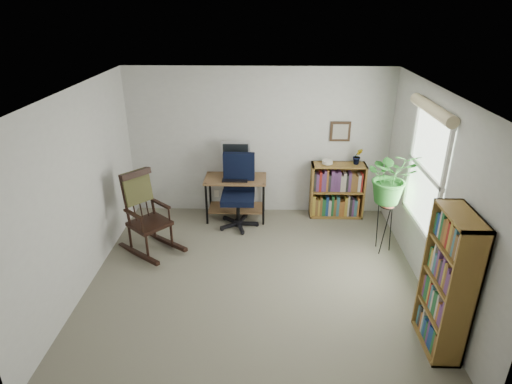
{
  "coord_description": "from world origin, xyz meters",
  "views": [
    {
      "loc": [
        0.14,
        -4.59,
        3.3
      ],
      "look_at": [
        0.0,
        0.4,
        1.05
      ],
      "focal_mm": 30.0,
      "sensor_mm": 36.0,
      "label": 1
    }
  ],
  "objects_px": {
    "rocking_chair": "(148,213)",
    "tall_bookshelf": "(448,283)",
    "office_chair": "(238,192)",
    "desk": "(236,198)",
    "low_bookshelf": "(337,190)"
  },
  "relations": [
    {
      "from": "rocking_chair",
      "to": "tall_bookshelf",
      "type": "height_order",
      "value": "tall_bookshelf"
    },
    {
      "from": "office_chair",
      "to": "rocking_chair",
      "type": "height_order",
      "value": "rocking_chair"
    },
    {
      "from": "desk",
      "to": "low_bookshelf",
      "type": "relative_size",
      "value": 1.07
    },
    {
      "from": "rocking_chair",
      "to": "low_bookshelf",
      "type": "height_order",
      "value": "rocking_chair"
    },
    {
      "from": "desk",
      "to": "rocking_chair",
      "type": "bearing_deg",
      "value": -137.47
    },
    {
      "from": "low_bookshelf",
      "to": "tall_bookshelf",
      "type": "xyz_separation_m",
      "value": [
        0.63,
        -2.92,
        0.31
      ]
    },
    {
      "from": "rocking_chair",
      "to": "desk",
      "type": "bearing_deg",
      "value": -5.93
    },
    {
      "from": "desk",
      "to": "tall_bookshelf",
      "type": "distance_m",
      "value": 3.64
    },
    {
      "from": "office_chair",
      "to": "tall_bookshelf",
      "type": "bearing_deg",
      "value": -46.38
    },
    {
      "from": "low_bookshelf",
      "to": "tall_bookshelf",
      "type": "bearing_deg",
      "value": -77.77
    },
    {
      "from": "low_bookshelf",
      "to": "tall_bookshelf",
      "type": "relative_size",
      "value": 0.6
    },
    {
      "from": "desk",
      "to": "tall_bookshelf",
      "type": "xyz_separation_m",
      "value": [
        2.28,
        -2.8,
        0.41
      ]
    },
    {
      "from": "desk",
      "to": "low_bookshelf",
      "type": "height_order",
      "value": "low_bookshelf"
    },
    {
      "from": "desk",
      "to": "office_chair",
      "type": "height_order",
      "value": "office_chair"
    },
    {
      "from": "desk",
      "to": "rocking_chair",
      "type": "xyz_separation_m",
      "value": [
        -1.14,
        -1.05,
        0.24
      ]
    }
  ]
}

